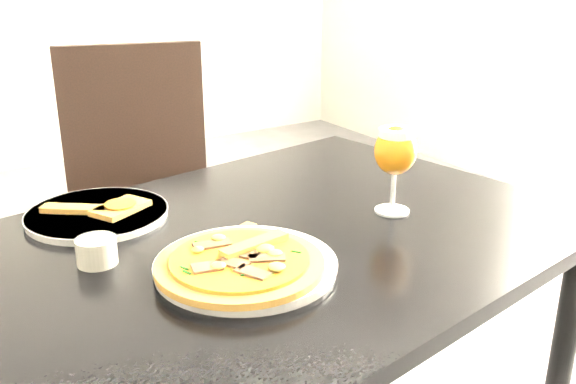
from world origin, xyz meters
TOP-DOWN VIEW (x-y plane):
  - dining_table at (0.07, -0.15)m, footprint 1.30×0.97m
  - chair_far at (0.16, 0.68)m, footprint 0.56×0.56m
  - plate_main at (-0.01, -0.25)m, footprint 0.34×0.34m
  - pizza at (-0.03, -0.26)m, footprint 0.27×0.27m
  - plate_second at (-0.14, 0.10)m, footprint 0.32×0.32m
  - crust_scraps at (-0.12, 0.09)m, footprint 0.20×0.15m
  - loose_crust at (0.04, -0.12)m, footprint 0.10×0.06m
  - sauce_cup at (-0.20, -0.09)m, footprint 0.07×0.07m
  - beer_glass at (0.36, -0.19)m, footprint 0.08×0.08m

SIDE VIEW (x-z plane):
  - chair_far at x=0.16m, z-range 0.05..1.03m
  - dining_table at x=0.07m, z-range 0.28..1.03m
  - loose_crust at x=0.04m, z-range 0.75..0.76m
  - plate_second at x=-0.14m, z-range 0.75..0.76m
  - plate_main at x=-0.01m, z-range 0.75..0.77m
  - crust_scraps at x=-0.12m, z-range 0.76..0.78m
  - sauce_cup at x=-0.20m, z-range 0.75..0.80m
  - pizza at x=-0.03m, z-range 0.76..0.79m
  - beer_glass at x=0.36m, z-range 0.79..0.96m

